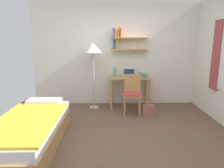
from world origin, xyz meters
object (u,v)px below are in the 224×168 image
object	(u,v)px
book_stack	(143,75)
desk	(129,83)
standing_lamp	(93,51)
laptop	(129,75)
water_bottle	(115,72)
handbag	(148,110)
desk_chair	(132,92)
bed	(31,131)

from	to	relation	value
book_stack	desk	bearing A→B (deg)	171.84
desk	standing_lamp	distance (m)	1.20
desk	book_stack	xyz separation A→B (m)	(0.33, -0.05, 0.22)
laptop	water_bottle	world-z (taller)	water_bottle
desk	water_bottle	distance (m)	0.46
water_bottle	handbag	world-z (taller)	water_bottle
book_stack	handbag	xyz separation A→B (m)	(0.03, -0.58, -0.69)
desk	water_bottle	xyz separation A→B (m)	(-0.37, 0.06, 0.27)
desk_chair	book_stack	distance (m)	0.63
laptop	book_stack	size ratio (longest dim) A/B	1.18
bed	water_bottle	world-z (taller)	water_bottle
desk	handbag	bearing A→B (deg)	-59.84
handbag	bed	bearing A→B (deg)	-149.59
standing_lamp	laptop	size ratio (longest dim) A/B	5.25
bed	book_stack	size ratio (longest dim) A/B	7.61
bed	desk	bearing A→B (deg)	46.77
bed	standing_lamp	xyz separation A→B (m)	(0.88, 1.82, 1.17)
standing_lamp	handbag	xyz separation A→B (m)	(1.25, -0.56, -1.27)
desk	desk_chair	distance (m)	0.49
book_stack	handbag	distance (m)	0.90
desk_chair	standing_lamp	xyz separation A→B (m)	(-0.90, 0.41, 0.91)
desk_chair	handbag	size ratio (longest dim) A/B	2.25
bed	desk	size ratio (longest dim) A/B	1.95
standing_lamp	laptop	bearing A→B (deg)	9.13
standing_lamp	handbag	distance (m)	1.87
bed	desk_chair	distance (m)	2.29
desk	standing_lamp	world-z (taller)	standing_lamp
desk_chair	laptop	distance (m)	0.64
water_bottle	handbag	size ratio (longest dim) A/B	0.59
desk_chair	standing_lamp	bearing A→B (deg)	155.43
desk	handbag	distance (m)	0.87
water_bottle	book_stack	world-z (taller)	water_bottle
bed	book_stack	distance (m)	2.85
desk	book_stack	bearing A→B (deg)	-8.16
bed	laptop	distance (m)	2.70
desk	laptop	distance (m)	0.22
standing_lamp	desk_chair	bearing A→B (deg)	-24.57
desk_chair	handbag	xyz separation A→B (m)	(0.35, -0.15, -0.36)
bed	handbag	size ratio (longest dim) A/B	4.92
bed	laptop	world-z (taller)	laptop
water_bottle	book_stack	distance (m)	0.71
desk_chair	desk	bearing A→B (deg)	92.10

